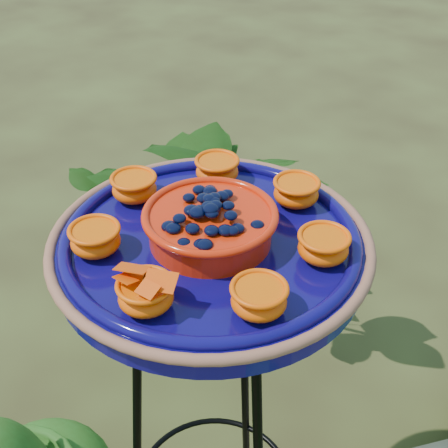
% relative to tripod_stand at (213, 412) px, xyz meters
% --- Properties ---
extents(tripod_stand, '(0.40, 0.41, 0.99)m').
position_rel_tripod_stand_xyz_m(tripod_stand, '(0.00, 0.00, 0.00)').
color(tripod_stand, black).
rests_on(tripod_stand, ground).
extents(feeder_dish, '(0.56, 0.56, 0.12)m').
position_rel_tripod_stand_xyz_m(feeder_dish, '(0.00, -0.00, 0.43)').
color(feeder_dish, '#0B0751').
rests_on(feeder_dish, tripod_stand).
extents(shrub_back_left, '(0.98, 0.91, 0.88)m').
position_rel_tripod_stand_xyz_m(shrub_back_left, '(-0.52, 0.73, -0.16)').
color(shrub_back_left, '#284F15').
rests_on(shrub_back_left, ground).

